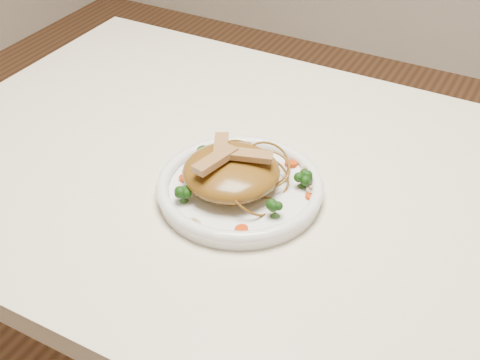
% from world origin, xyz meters
% --- Properties ---
extents(table, '(1.20, 0.80, 0.75)m').
position_xyz_m(table, '(0.00, 0.00, 0.65)').
color(table, '#F0E5CB').
rests_on(table, ground).
extents(plate, '(0.32, 0.32, 0.02)m').
position_xyz_m(plate, '(-0.01, -0.06, 0.76)').
color(plate, white).
rests_on(plate, table).
extents(noodle_mound, '(0.17, 0.17, 0.05)m').
position_xyz_m(noodle_mound, '(-0.02, -0.06, 0.79)').
color(noodle_mound, brown).
rests_on(noodle_mound, plate).
extents(chicken_a, '(0.07, 0.04, 0.01)m').
position_xyz_m(chicken_a, '(0.00, -0.05, 0.83)').
color(chicken_a, '#AD8251').
rests_on(chicken_a, noodle_mound).
extents(chicken_b, '(0.05, 0.07, 0.01)m').
position_xyz_m(chicken_b, '(-0.04, -0.05, 0.83)').
color(chicken_b, '#AD8251').
rests_on(chicken_b, noodle_mound).
extents(chicken_c, '(0.04, 0.08, 0.01)m').
position_xyz_m(chicken_c, '(-0.03, -0.09, 0.83)').
color(chicken_c, '#AD8251').
rests_on(chicken_c, noodle_mound).
extents(broccoli_0, '(0.03, 0.03, 0.03)m').
position_xyz_m(broccoli_0, '(0.07, -0.01, 0.78)').
color(broccoli_0, '#18460E').
rests_on(broccoli_0, plate).
extents(broccoli_1, '(0.03, 0.03, 0.03)m').
position_xyz_m(broccoli_1, '(-0.09, -0.03, 0.78)').
color(broccoli_1, '#18460E').
rests_on(broccoli_1, plate).
extents(broccoli_2, '(0.03, 0.03, 0.03)m').
position_xyz_m(broccoli_2, '(-0.07, -0.13, 0.78)').
color(broccoli_2, '#18460E').
rests_on(broccoli_2, plate).
extents(broccoli_3, '(0.03, 0.03, 0.03)m').
position_xyz_m(broccoli_3, '(0.07, -0.10, 0.78)').
color(broccoli_3, '#18460E').
rests_on(broccoli_3, plate).
extents(carrot_0, '(0.03, 0.03, 0.00)m').
position_xyz_m(carrot_0, '(0.04, 0.03, 0.77)').
color(carrot_0, '#C13907').
rests_on(carrot_0, plate).
extents(carrot_1, '(0.02, 0.02, 0.00)m').
position_xyz_m(carrot_1, '(-0.09, -0.08, 0.77)').
color(carrot_1, '#C13907').
rests_on(carrot_1, plate).
extents(carrot_2, '(0.02, 0.02, 0.00)m').
position_xyz_m(carrot_2, '(0.10, -0.03, 0.77)').
color(carrot_2, '#C13907').
rests_on(carrot_2, plate).
extents(carrot_3, '(0.02, 0.02, 0.00)m').
position_xyz_m(carrot_3, '(-0.04, 0.02, 0.77)').
color(carrot_3, '#C13907').
rests_on(carrot_3, plate).
extents(carrot_4, '(0.02, 0.02, 0.00)m').
position_xyz_m(carrot_4, '(0.04, -0.15, 0.77)').
color(carrot_4, '#C13907').
rests_on(carrot_4, plate).
extents(mushroom_0, '(0.02, 0.02, 0.01)m').
position_xyz_m(mushroom_0, '(-0.02, -0.17, 0.77)').
color(mushroom_0, tan).
rests_on(mushroom_0, plate).
extents(mushroom_1, '(0.03, 0.03, 0.01)m').
position_xyz_m(mushroom_1, '(0.09, -0.02, 0.77)').
color(mushroom_1, tan).
rests_on(mushroom_1, plate).
extents(mushroom_2, '(0.03, 0.03, 0.01)m').
position_xyz_m(mushroom_2, '(-0.11, -0.01, 0.77)').
color(mushroom_2, tan).
rests_on(mushroom_2, plate).
extents(mushroom_3, '(0.03, 0.03, 0.01)m').
position_xyz_m(mushroom_3, '(0.06, 0.02, 0.77)').
color(mushroom_3, tan).
rests_on(mushroom_3, plate).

